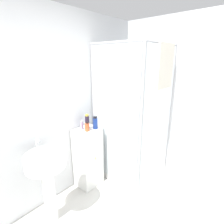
% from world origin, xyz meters
% --- Properties ---
extents(wall_back, '(6.40, 0.06, 2.50)m').
position_xyz_m(wall_back, '(0.00, 1.70, 1.25)').
color(wall_back, silver).
rests_on(wall_back, ground_plane).
extents(shower_enclosure, '(0.90, 0.93, 2.10)m').
position_xyz_m(shower_enclosure, '(1.16, 1.13, 0.59)').
color(shower_enclosure, white).
rests_on(shower_enclosure, ground_plane).
extents(vanity_cabinet, '(0.36, 0.33, 0.91)m').
position_xyz_m(vanity_cabinet, '(0.51, 1.51, 0.46)').
color(vanity_cabinet, silver).
rests_on(vanity_cabinet, ground_plane).
extents(sink, '(0.44, 0.44, 1.02)m').
position_xyz_m(sink, '(-0.22, 1.36, 0.67)').
color(sink, white).
rests_on(sink, ground_plane).
extents(soap_dispenser, '(0.06, 0.06, 0.14)m').
position_xyz_m(soap_dispenser, '(0.48, 1.46, 0.97)').
color(soap_dispenser, '#E5562D').
rests_on(soap_dispenser, vanity_cabinet).
extents(shampoo_bottle_tall_black, '(0.06, 0.06, 0.22)m').
position_xyz_m(shampoo_bottle_tall_black, '(0.53, 1.52, 1.02)').
color(shampoo_bottle_tall_black, '#281E33').
rests_on(shampoo_bottle_tall_black, vanity_cabinet).
extents(shampoo_bottle_blue, '(0.07, 0.07, 0.19)m').
position_xyz_m(shampoo_bottle_blue, '(0.61, 1.44, 1.00)').
color(shampoo_bottle_blue, navy).
rests_on(shampoo_bottle_blue, vanity_cabinet).
extents(lotion_bottle_white, '(0.04, 0.05, 0.14)m').
position_xyz_m(lotion_bottle_white, '(0.47, 1.57, 0.97)').
color(lotion_bottle_white, '#B299C6').
rests_on(lotion_bottle_white, vanity_cabinet).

